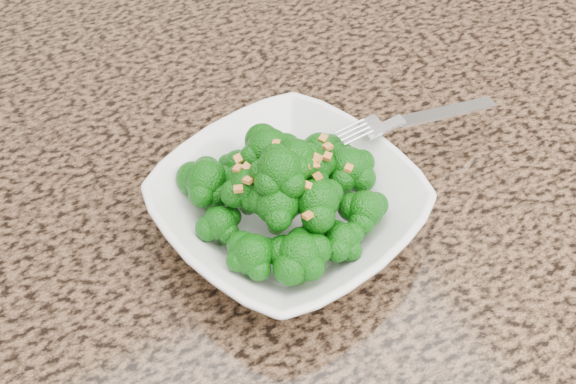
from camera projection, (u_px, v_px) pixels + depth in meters
cabinet at (329, 363)px, 1.08m from camera, size 1.55×0.95×0.87m
granite_counter at (348, 155)px, 0.74m from camera, size 1.64×1.04×0.03m
bowl at (288, 209)px, 0.64m from camera, size 0.27×0.27×0.05m
broccoli_pile at (288, 161)px, 0.59m from camera, size 0.19×0.19×0.07m
garlic_topping at (288, 129)px, 0.57m from camera, size 0.12×0.12×0.01m
fork at (396, 122)px, 0.67m from camera, size 0.20×0.04×0.01m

